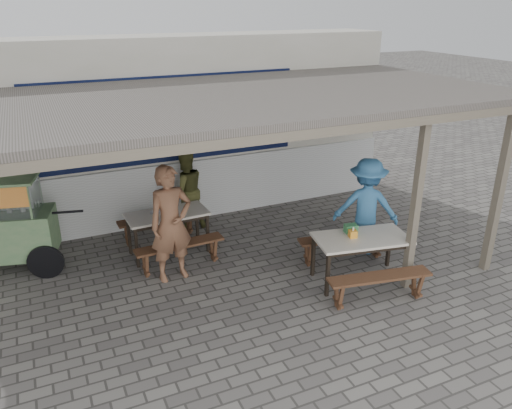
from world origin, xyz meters
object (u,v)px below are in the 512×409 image
Objects in this scene: bench_left_street at (180,250)px; donation_box at (351,228)px; bench_right_wall at (343,243)px; patron_wall_side at (186,190)px; patron_street_side at (171,224)px; condiment_jar at (175,208)px; condiment_bowl at (156,213)px; table_left at (167,218)px; patron_right_table at (366,207)px; tissue_box at (353,234)px; bench_left_wall at (158,222)px; vendor_cart at (7,222)px; table_right at (362,242)px; bench_right_street at (379,282)px.

donation_box is at bearing -31.11° from bench_left_street.
bench_right_wall is 1.01× the size of patron_wall_side.
condiment_jar is (0.32, 0.92, -0.14)m from patron_street_side.
patron_street_side is at bearing -87.58° from condiment_bowl.
table_left is 15.96× the size of condiment_jar.
table_left is at bearing 10.84° from patron_right_table.
donation_box is (-0.70, -0.57, -0.03)m from patron_right_table.
donation_box is (1.81, -2.79, 0.04)m from patron_wall_side.
tissue_box is 0.64× the size of condiment_bowl.
bench_left_wall is 0.81m from patron_wall_side.
bench_right_wall is at bearing -28.77° from condiment_bowl.
vendor_cart is 1.09× the size of patron_street_side.
patron_street_side is 0.98m from condiment_jar.
tissue_box is at bearing -102.79° from bench_right_wall.
condiment_jar is at bearing 8.49° from patron_right_table.
vendor_cart reaches higher than bench_left_wall.
tissue_box is 0.59× the size of donation_box.
table_right is 7.95× the size of donation_box.
patron_right_table is 0.91m from donation_box.
bench_left_street is at bearing -101.82° from condiment_jar.
table_left is at bearing 160.57° from bench_right_wall.
patron_street_side is 10.47× the size of condiment_bowl.
patron_street_side is at bearing 164.31° from table_right.
condiment_bowl is (-2.60, 1.95, -0.04)m from donation_box.
bench_left_street is at bearing 65.77° from patron_wall_side.
patron_wall_side is at bearing 132.45° from table_right.
table_right is (2.47, -2.14, 0.00)m from table_left.
bench_left_wall is at bearing 17.55° from vendor_cart.
table_right is at bearing 85.08° from patron_right_table.
condiment_bowl is (-2.66, 2.17, 0.10)m from table_right.
tissue_box reaches higher than bench_left_street.
condiment_jar is at bearing 64.44° from patron_street_side.
condiment_bowl is at bearing 151.38° from table_right.
condiment_bowl is (-2.78, 1.52, 0.43)m from bench_right_wall.
table_right is at bearing 90.00° from bench_right_street.
patron_right_table is at bearing -4.11° from vendor_cart.
bench_left_wall is at bearing 133.94° from donation_box.
patron_wall_side is at bearing 126.21° from bench_right_street.
patron_right_table is at bearing -34.28° from bench_left_wall.
condiment_jar is at bearing 7.12° from condiment_bowl.
patron_street_side is (-0.15, -0.84, 0.26)m from table_left.
patron_right_table is (2.52, -2.22, 0.07)m from patron_wall_side.
condiment_jar is at bearing 5.66° from vendor_cart.
donation_box is (4.87, -2.37, -0.04)m from vendor_cart.
vendor_cart is 23.38× the size of condiment_jar.
patron_street_side reaches higher than bench_left_street.
vendor_cart reaches higher than bench_right_wall.
patron_street_side reaches higher than condiment_bowl.
patron_street_side is (-2.50, 1.93, 0.59)m from bench_right_street.
condiment_bowl reaches higher than table_right.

